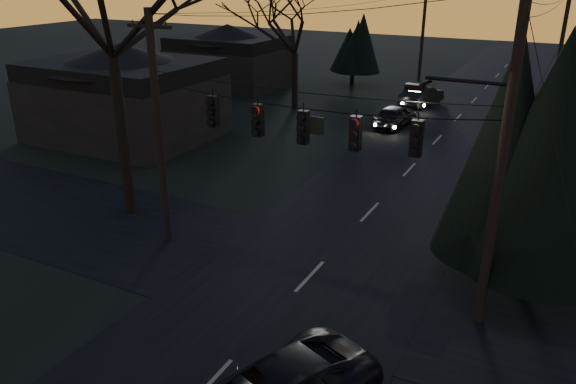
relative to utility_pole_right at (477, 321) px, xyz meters
The scene contains 14 objects.
main_road 11.41m from the utility_pole_right, 118.81° to the left, with size 8.00×120.00×0.02m, color black.
cross_road 5.50m from the utility_pole_right, behind, with size 60.00×7.00×0.02m, color black.
utility_pole_right is the anchor object (origin of this frame).
utility_pole_left 11.50m from the utility_pole_right, behind, with size 1.80×0.30×8.50m, color black, non-canonical shape.
utility_pole_far_r 28.00m from the utility_pole_right, 90.00° to the left, with size 1.80×0.30×8.50m, color black, non-canonical shape.
utility_pole_far_l 37.79m from the utility_pole_right, 107.72° to the left, with size 0.30×0.30×8.00m, color black, non-canonical shape.
span_signal_assembly 7.78m from the utility_pole_right, behind, with size 11.50×0.44×1.58m.
evergreen_right 5.47m from the utility_pole_right, 81.60° to the left, with size 4.97×4.97×7.38m.
bare_tree_dist 27.35m from the utility_pole_right, 128.40° to the left, with size 7.73×7.73×8.07m.
evergreen_dist 35.26m from the utility_pole_right, 117.36° to the left, with size 3.66×3.66×5.49m.
house_left_near 24.78m from the utility_pole_right, 156.04° to the left, with size 10.00×8.00×5.60m.
house_left_far 36.51m from the utility_pole_right, 134.44° to the left, with size 9.00×7.00×5.20m.
sedan_oncoming_a 21.49m from the utility_pole_right, 113.89° to the left, with size 1.69×4.20×1.43m, color black.
sedan_oncoming_b 27.71m from the utility_pole_right, 108.31° to the left, with size 1.60×4.57×1.51m, color black.
Camera 1 is at (6.92, -5.00, 9.78)m, focal length 35.00 mm.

